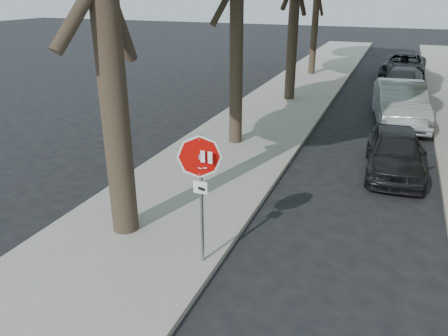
# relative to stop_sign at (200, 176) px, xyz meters

# --- Properties ---
(ground) EXTENTS (120.00, 120.00, 0.00)m
(ground) POSITION_rel_stop_sign_xyz_m (0.70, 0.03, -1.95)
(ground) COLOR black
(ground) RESTS_ON ground
(sidewalk_left) EXTENTS (4.00, 55.00, 0.12)m
(sidewalk_left) POSITION_rel_stop_sign_xyz_m (-1.80, 12.03, -1.89)
(sidewalk_left) COLOR gray
(sidewalk_left) RESTS_ON ground
(curb_left) EXTENTS (0.12, 55.00, 0.13)m
(curb_left) POSITION_rel_stop_sign_xyz_m (0.25, 12.03, -1.88)
(curb_left) COLOR #9E9384
(curb_left) RESTS_ON ground
(curb_right) EXTENTS (0.12, 55.00, 0.13)m
(curb_right) POSITION_rel_stop_sign_xyz_m (4.65, 12.03, -1.88)
(curb_right) COLOR #9E9384
(curb_right) RESTS_ON ground
(stop_sign) EXTENTS (0.76, 0.34, 2.61)m
(stop_sign) POSITION_rel_stop_sign_xyz_m (0.00, 0.00, 0.00)
(stop_sign) COLOR gray
(stop_sign) RESTS_ON sidewalk_left
(car_a) EXTENTS (1.83, 4.01, 1.33)m
(car_a) POSITION_rel_stop_sign_xyz_m (3.30, 6.37, -1.28)
(car_a) COLOR black
(car_a) RESTS_ON ground
(car_b) EXTENTS (2.41, 5.19, 1.65)m
(car_b) POSITION_rel_stop_sign_xyz_m (3.30, 11.88, -1.12)
(car_b) COLOR #B5B5BD
(car_b) RESTS_ON ground
(car_c) EXTENTS (2.45, 4.85, 1.35)m
(car_c) POSITION_rel_stop_sign_xyz_m (3.30, 17.00, -1.27)
(car_c) COLOR #46464A
(car_c) RESTS_ON ground
(car_d) EXTENTS (2.71, 5.31, 1.44)m
(car_d) POSITION_rel_stop_sign_xyz_m (3.30, 22.21, -1.23)
(car_d) COLOR black
(car_d) RESTS_ON ground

